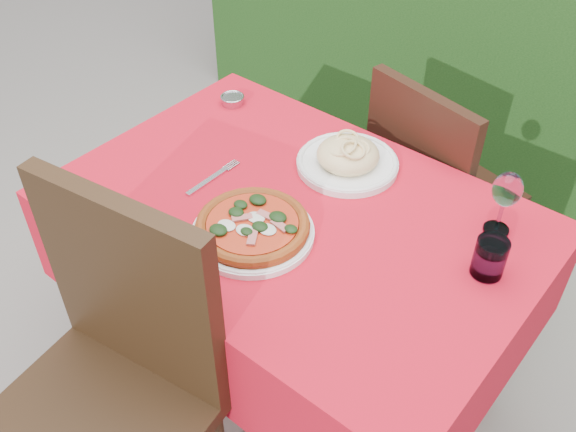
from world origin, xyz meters
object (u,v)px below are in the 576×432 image
Objects in this scene: chair_far at (432,185)px; wine_glass at (507,192)px; fork at (208,181)px; water_glass at (489,259)px; pizza_plate at (253,228)px; chair_near at (110,378)px; pasta_plate at (348,158)px; steel_ramekin at (233,100)px.

wine_glass is at bearing 148.02° from chair_far.
fork is at bearing -155.17° from wine_glass.
fork is at bearing -167.12° from water_glass.
chair_far is at bearing 80.55° from pizza_plate.
water_glass is (0.55, 0.71, 0.19)m from chair_near.
fork is (-0.75, -0.17, -0.04)m from water_glass.
water_glass is at bearing -14.87° from pasta_plate.
chair_near reaches higher than pasta_plate.
water_glass is at bearing -72.61° from wine_glass.
chair_far is 9.06× the size of water_glass.
pizza_plate is at bearing 92.91° from chair_far.
pasta_plate is at bearing 85.06° from chair_far.
pasta_plate is at bearing -4.67° from steel_ramekin.
chair_near is 1.03m from wine_glass.
fork is 0.41m from steel_ramekin.
pasta_plate is (0.05, 0.84, 0.17)m from chair_near.
chair_near is 14.82× the size of steel_ramekin.
steel_ramekin is (-0.49, 0.04, -0.02)m from pasta_plate.
pasta_plate is 4.09× the size of steel_ramekin.
pasta_plate is 0.51m from water_glass.
pasta_plate is 0.46m from wine_glass.
pasta_plate reaches higher than fork.
water_glass is at bearing 26.61° from pizza_plate.
chair_near is 1.16× the size of chair_far.
wine_glass is (0.45, 0.02, 0.10)m from pasta_plate.
chair_far is at bearing 128.58° from water_glass.
chair_near is 1.21m from chair_far.
steel_ramekin reaches higher than fork.
wine_glass reaches higher than water_glass.
pizza_plate is at bearing -42.04° from steel_ramekin.
chair_far is 0.72m from steel_ramekin.
chair_far is 3.13× the size of pasta_plate.
fork is (-0.20, 0.53, 0.15)m from chair_near.
water_glass is at bearing 140.94° from chair_far.
chair_far is 0.68m from water_glass.
chair_far reaches higher than pasta_plate.
chair_near is 4.96× the size of fork.
water_glass is 0.47× the size of fork.
fork is 2.99× the size of steel_ramekin.
steel_ramekin is at bearing 175.33° from pasta_plate.
wine_glass is at bearing 2.84° from pasta_plate.
water_glass is 1.00m from steel_ramekin.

